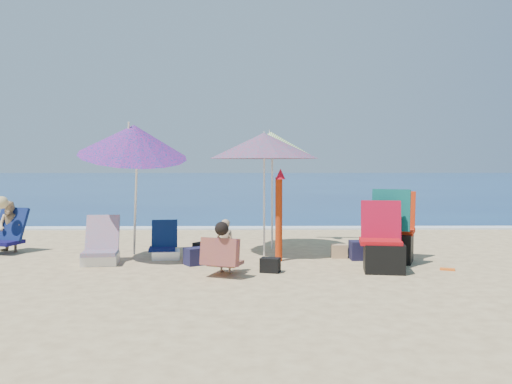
{
  "coord_description": "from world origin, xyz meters",
  "views": [
    {
      "loc": [
        -0.4,
        -7.63,
        1.55
      ],
      "look_at": [
        -0.3,
        1.0,
        1.1
      ],
      "focal_mm": 37.53,
      "sensor_mm": 36.0,
      "label": 1
    }
  ],
  "objects_px": {
    "umbrella_turquoise": "(264,146)",
    "camp_chair_left": "(383,251)",
    "furled_umbrella": "(279,210)",
    "chair_navy": "(165,248)",
    "chair_rainbow": "(101,251)",
    "person_left": "(9,226)",
    "camp_chair_right": "(392,235)",
    "person_center": "(223,248)",
    "umbrella_blue": "(133,141)",
    "umbrella_striped": "(271,145)"
  },
  "relations": [
    {
      "from": "umbrella_turquoise",
      "to": "camp_chair_left",
      "type": "height_order",
      "value": "umbrella_turquoise"
    },
    {
      "from": "umbrella_turquoise",
      "to": "furled_umbrella",
      "type": "distance_m",
      "value": 1.22
    },
    {
      "from": "camp_chair_left",
      "to": "chair_navy",
      "type": "bearing_deg",
      "value": 160.99
    },
    {
      "from": "chair_rainbow",
      "to": "person_left",
      "type": "bearing_deg",
      "value": 150.05
    },
    {
      "from": "umbrella_turquoise",
      "to": "camp_chair_right",
      "type": "height_order",
      "value": "umbrella_turquoise"
    },
    {
      "from": "umbrella_turquoise",
      "to": "chair_navy",
      "type": "relative_size",
      "value": 3.57
    },
    {
      "from": "umbrella_turquoise",
      "to": "chair_rainbow",
      "type": "bearing_deg",
      "value": -163.46
    },
    {
      "from": "chair_rainbow",
      "to": "camp_chair_right",
      "type": "distance_m",
      "value": 4.58
    },
    {
      "from": "chair_navy",
      "to": "person_left",
      "type": "bearing_deg",
      "value": 167.93
    },
    {
      "from": "person_left",
      "to": "umbrella_turquoise",
      "type": "bearing_deg",
      "value": -4.37
    },
    {
      "from": "chair_navy",
      "to": "camp_chair_right",
      "type": "xyz_separation_m",
      "value": [
        3.65,
        -0.4,
        0.26
      ]
    },
    {
      "from": "chair_navy",
      "to": "person_center",
      "type": "bearing_deg",
      "value": -53.05
    },
    {
      "from": "umbrella_blue",
      "to": "camp_chair_right",
      "type": "bearing_deg",
      "value": -1.42
    },
    {
      "from": "umbrella_blue",
      "to": "furled_umbrella",
      "type": "distance_m",
      "value": 2.56
    },
    {
      "from": "camp_chair_left",
      "to": "camp_chair_right",
      "type": "bearing_deg",
      "value": 66.58
    },
    {
      "from": "chair_navy",
      "to": "person_left",
      "type": "distance_m",
      "value": 2.91
    },
    {
      "from": "camp_chair_right",
      "to": "person_center",
      "type": "xyz_separation_m",
      "value": [
        -2.62,
        -0.98,
        -0.04
      ]
    },
    {
      "from": "umbrella_blue",
      "to": "chair_navy",
      "type": "xyz_separation_m",
      "value": [
        0.43,
        0.3,
        -1.76
      ]
    },
    {
      "from": "umbrella_blue",
      "to": "person_center",
      "type": "height_order",
      "value": "umbrella_blue"
    },
    {
      "from": "umbrella_turquoise",
      "to": "camp_chair_right",
      "type": "distance_m",
      "value": 2.56
    },
    {
      "from": "furled_umbrella",
      "to": "person_left",
      "type": "relative_size",
      "value": 1.48
    },
    {
      "from": "umbrella_turquoise",
      "to": "camp_chair_right",
      "type": "relative_size",
      "value": 1.89
    },
    {
      "from": "umbrella_striped",
      "to": "chair_navy",
      "type": "bearing_deg",
      "value": -152.06
    },
    {
      "from": "umbrella_turquoise",
      "to": "camp_chair_right",
      "type": "bearing_deg",
      "value": -18.23
    },
    {
      "from": "camp_chair_left",
      "to": "person_left",
      "type": "xyz_separation_m",
      "value": [
        -6.16,
        1.75,
        0.15
      ]
    },
    {
      "from": "umbrella_striped",
      "to": "chair_navy",
      "type": "relative_size",
      "value": 3.5
    },
    {
      "from": "chair_navy",
      "to": "chair_rainbow",
      "type": "xyz_separation_m",
      "value": [
        -0.92,
        -0.5,
        0.03
      ]
    },
    {
      "from": "umbrella_turquoise",
      "to": "person_left",
      "type": "distance_m",
      "value": 4.7
    },
    {
      "from": "camp_chair_right",
      "to": "person_left",
      "type": "height_order",
      "value": "camp_chair_right"
    },
    {
      "from": "furled_umbrella",
      "to": "chair_rainbow",
      "type": "bearing_deg",
      "value": -176.6
    },
    {
      "from": "camp_chair_left",
      "to": "person_center",
      "type": "bearing_deg",
      "value": -174.3
    },
    {
      "from": "chair_navy",
      "to": "person_left",
      "type": "xyz_separation_m",
      "value": [
        -2.83,
        0.6,
        0.29
      ]
    },
    {
      "from": "umbrella_striped",
      "to": "furled_umbrella",
      "type": "height_order",
      "value": "umbrella_striped"
    },
    {
      "from": "chair_rainbow",
      "to": "person_center",
      "type": "relative_size",
      "value": 0.95
    },
    {
      "from": "chair_navy",
      "to": "chair_rainbow",
      "type": "height_order",
      "value": "chair_rainbow"
    },
    {
      "from": "chair_navy",
      "to": "chair_rainbow",
      "type": "distance_m",
      "value": 1.04
    },
    {
      "from": "umbrella_turquoise",
      "to": "umbrella_striped",
      "type": "xyz_separation_m",
      "value": [
        0.15,
        0.69,
        0.04
      ]
    },
    {
      "from": "camp_chair_right",
      "to": "umbrella_striped",
      "type": "bearing_deg",
      "value": 144.15
    },
    {
      "from": "camp_chair_right",
      "to": "person_center",
      "type": "bearing_deg",
      "value": -159.53
    },
    {
      "from": "person_center",
      "to": "chair_rainbow",
      "type": "bearing_deg",
      "value": 155.75
    },
    {
      "from": "camp_chair_right",
      "to": "camp_chair_left",
      "type": "bearing_deg",
      "value": -113.42
    },
    {
      "from": "furled_umbrella",
      "to": "umbrella_turquoise",
      "type": "bearing_deg",
      "value": 110.88
    },
    {
      "from": "chair_navy",
      "to": "camp_chair_left",
      "type": "relative_size",
      "value": 0.61
    },
    {
      "from": "chair_navy",
      "to": "umbrella_striped",
      "type": "bearing_deg",
      "value": 27.94
    },
    {
      "from": "person_left",
      "to": "camp_chair_left",
      "type": "bearing_deg",
      "value": -15.88
    },
    {
      "from": "umbrella_blue",
      "to": "chair_rainbow",
      "type": "relative_size",
      "value": 3.18
    },
    {
      "from": "person_center",
      "to": "umbrella_blue",
      "type": "bearing_deg",
      "value": 143.73
    },
    {
      "from": "umbrella_turquoise",
      "to": "chair_navy",
      "type": "xyz_separation_m",
      "value": [
        -1.64,
        -0.26,
        -1.7
      ]
    },
    {
      "from": "chair_rainbow",
      "to": "person_center",
      "type": "xyz_separation_m",
      "value": [
        1.95,
        -0.88,
        0.18
      ]
    },
    {
      "from": "umbrella_striped",
      "to": "camp_chair_right",
      "type": "bearing_deg",
      "value": -35.85
    }
  ]
}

